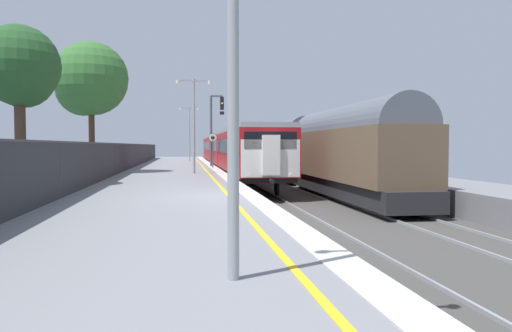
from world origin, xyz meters
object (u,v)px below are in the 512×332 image
at_px(speed_limit_sign, 213,146).
at_px(platform_lamp_far, 189,129).
at_px(background_tree_centre, 20,70).
at_px(platform_lamp_mid, 194,118).
at_px(commuter_train_at_platform, 229,149).
at_px(signal_gantry, 214,122).
at_px(background_tree_left, 89,82).
at_px(freight_train_adjacent_track, 285,148).

xyz_separation_m(speed_limit_sign, platform_lamp_far, (-1.42, 16.45, 1.70)).
distance_m(speed_limit_sign, background_tree_centre, 16.55).
bearing_deg(background_tree_centre, platform_lamp_mid, 50.04).
distance_m(commuter_train_at_platform, platform_lamp_far, 9.76).
height_order(platform_lamp_far, background_tree_centre, background_tree_centre).
distance_m(speed_limit_sign, platform_lamp_mid, 6.35).
distance_m(signal_gantry, platform_lamp_mid, 10.01).
height_order(platform_lamp_mid, background_tree_left, background_tree_left).
bearing_deg(background_tree_centre, platform_lamp_far, 77.46).
xyz_separation_m(freight_train_adjacent_track, signal_gantry, (-5.49, 0.58, 1.97)).
xyz_separation_m(platform_lamp_mid, background_tree_left, (-6.07, 1.80, 2.14)).
bearing_deg(speed_limit_sign, freight_train_adjacent_track, 29.39).
bearing_deg(background_tree_left, speed_limit_sign, 29.10).
height_order(freight_train_adjacent_track, background_tree_left, background_tree_left).
height_order(commuter_train_at_platform, background_tree_centre, background_tree_centre).
bearing_deg(signal_gantry, speed_limit_sign, -95.24).
bearing_deg(background_tree_left, platform_lamp_mid, -16.46).
xyz_separation_m(platform_lamp_mid, background_tree_centre, (-6.79, -8.10, 1.31)).
xyz_separation_m(freight_train_adjacent_track, background_tree_centre, (-14.06, -17.36, 3.07)).
bearing_deg(speed_limit_sign, background_tree_left, -150.90).
distance_m(platform_lamp_mid, background_tree_centre, 10.65).
distance_m(signal_gantry, speed_limit_sign, 4.30).
height_order(platform_lamp_far, background_tree_left, background_tree_left).
distance_m(freight_train_adjacent_track, speed_limit_sign, 6.72).
bearing_deg(platform_lamp_far, speed_limit_sign, -85.06).
relative_size(signal_gantry, platform_lamp_far, 0.99).
height_order(commuter_train_at_platform, signal_gantry, signal_gantry).
bearing_deg(commuter_train_at_platform, background_tree_centre, -115.03).
xyz_separation_m(signal_gantry, background_tree_left, (-7.85, -8.05, 1.93)).
xyz_separation_m(commuter_train_at_platform, background_tree_centre, (-10.06, -21.54, 3.24)).
xyz_separation_m(platform_lamp_mid, platform_lamp_far, (0.00, 22.41, 0.07)).
bearing_deg(speed_limit_sign, background_tree_centre, -120.27).
bearing_deg(background_tree_left, platform_lamp_far, 73.59).
relative_size(freight_train_adjacent_track, background_tree_left, 5.73).
bearing_deg(speed_limit_sign, signal_gantry, 84.76).
height_order(signal_gantry, background_tree_left, background_tree_left).
height_order(speed_limit_sign, background_tree_left, background_tree_left).
distance_m(speed_limit_sign, background_tree_left, 9.37).
height_order(platform_lamp_mid, platform_lamp_far, platform_lamp_far).
relative_size(freight_train_adjacent_track, platform_lamp_mid, 8.15).
relative_size(background_tree_left, background_tree_centre, 1.23).
distance_m(freight_train_adjacent_track, background_tree_centre, 22.55).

